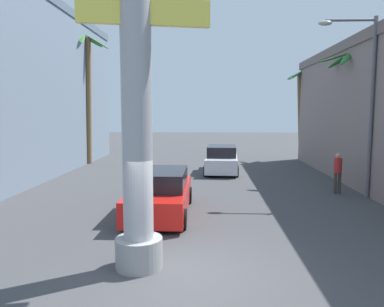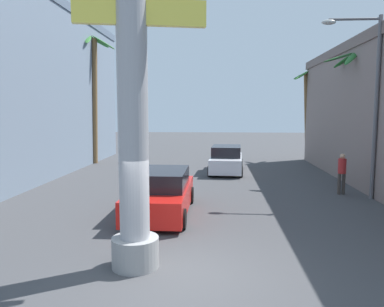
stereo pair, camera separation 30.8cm
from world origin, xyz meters
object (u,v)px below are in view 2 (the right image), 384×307
Objects in this scene: car_far at (226,160)px; palm_tree_mid_right at (357,95)px; neon_sign_pole at (132,27)px; palm_tree_far_left at (94,87)px; pedestrian_mid_right at (342,171)px; car_lead at (161,193)px; street_lamp at (368,91)px; palm_tree_far_right at (308,104)px.

car_far is 0.68× the size of palm_tree_mid_right.
neon_sign_pole is 18.42m from palm_tree_far_left.
neon_sign_pole is at bearing -128.74° from palm_tree_mid_right.
car_far is at bearing 131.14° from pedestrian_mid_right.
car_lead is at bearing -153.49° from pedestrian_mid_right.
street_lamp is 1.12× the size of palm_tree_mid_right.
palm_tree_far_right is at bearing 87.45° from street_lamp.
palm_tree_mid_right is at bearing -22.58° from palm_tree_far_left.
car_lead is 11.40m from palm_tree_mid_right.
neon_sign_pole reaches higher than street_lamp.
car_far is 0.68× the size of palm_tree_far_right.
neon_sign_pole reaches higher than car_lead.
pedestrian_mid_right is (4.84, -5.54, 0.31)m from car_far.
neon_sign_pole reaches higher than car_far.
pedestrian_mid_right is (-1.45, -2.69, -3.32)m from palm_tree_mid_right.
palm_tree_far_right is 1.00× the size of palm_tree_mid_right.
car_lead is 2.65× the size of pedestrian_mid_right.
car_lead is 9.51m from car_far.
palm_tree_far_left is at bearing 117.27° from car_lead.
neon_sign_pole is 6.45m from car_lead.
palm_tree_far_left reaches higher than palm_tree_far_right.
car_lead is 1.05× the size of car_far.
car_lead is at bearing -105.06° from car_far.
palm_tree_far_left is (-6.64, 17.18, -0.16)m from neon_sign_pole.
neon_sign_pole reaches higher than palm_tree_far_left.
pedestrian_mid_right is at bearing 48.38° from neon_sign_pole.
neon_sign_pole is 1.70× the size of palm_tree_far_right.
pedestrian_mid_right is at bearing -95.77° from palm_tree_far_right.
pedestrian_mid_right is at bearing 129.49° from street_lamp.
pedestrian_mid_right is at bearing -118.43° from palm_tree_mid_right.
palm_tree_mid_right is at bearing 61.57° from pedestrian_mid_right.
palm_tree_far_left is 16.61m from palm_tree_mid_right.
neon_sign_pole is 21.56m from palm_tree_far_right.
palm_tree_far_left is (-6.55, 12.70, 4.49)m from car_lead.
pedestrian_mid_right is (13.86, -9.06, -4.19)m from palm_tree_far_left.
street_lamp is at bearing 43.18° from neon_sign_pole.
street_lamp is at bearing -34.12° from palm_tree_far_left.
neon_sign_pole is 6.25× the size of pedestrian_mid_right.
car_far is (2.47, 9.19, -0.00)m from car_lead.
street_lamp is 9.11m from car_far.
palm_tree_far_left is 15.31m from palm_tree_far_right.
palm_tree_far_left reaches higher than car_lead.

